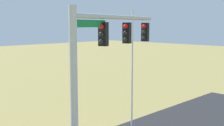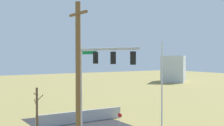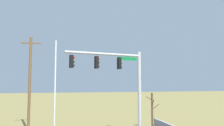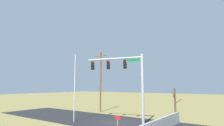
% 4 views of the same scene
% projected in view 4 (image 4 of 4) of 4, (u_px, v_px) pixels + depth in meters
% --- Properties ---
extents(ground_plane, '(160.00, 160.00, 0.00)m').
position_uv_depth(ground_plane, '(117.00, 123.00, 20.14)').
color(ground_plane, olive).
extents(road_surface, '(28.00, 8.00, 0.01)m').
position_uv_depth(road_surface, '(89.00, 119.00, 22.47)').
color(road_surface, '#232326').
rests_on(road_surface, ground_plane).
extents(sidewalk_corner, '(6.00, 6.00, 0.01)m').
position_uv_depth(sidewalk_corner, '(152.00, 126.00, 18.62)').
color(sidewalk_corner, '#B7B5AD').
rests_on(sidewalk_corner, ground_plane).
extents(retaining_fence, '(0.20, 8.88, 1.14)m').
position_uv_depth(retaining_fence, '(163.00, 124.00, 16.66)').
color(retaining_fence, '#A8A8AD').
rests_on(retaining_fence, ground_plane).
extents(signal_mast, '(6.43, 1.78, 7.33)m').
position_uv_depth(signal_mast, '(126.00, 74.00, 20.51)').
color(signal_mast, '#B2B5BA').
rests_on(signal_mast, ground_plane).
extents(flagpole, '(0.10, 0.10, 7.49)m').
position_uv_depth(flagpole, '(75.00, 87.00, 21.04)').
color(flagpole, silver).
rests_on(flagpole, ground_plane).
extents(utility_pole, '(1.90, 0.26, 9.16)m').
position_uv_depth(utility_pole, '(101.00, 80.00, 29.10)').
color(utility_pole, brown).
rests_on(utility_pole, ground_plane).
extents(bare_tree, '(1.27, 1.02, 3.66)m').
position_uv_depth(bare_tree, '(175.00, 105.00, 20.52)').
color(bare_tree, brown).
rests_on(bare_tree, ground_plane).
extents(open_sign, '(0.56, 0.04, 1.22)m').
position_uv_depth(open_sign, '(118.00, 120.00, 16.89)').
color(open_sign, silver).
rests_on(open_sign, ground_plane).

